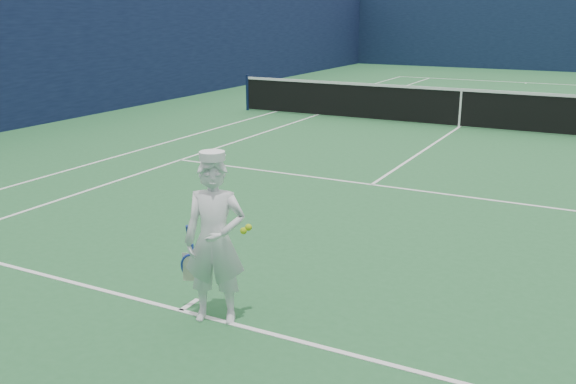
{
  "coord_description": "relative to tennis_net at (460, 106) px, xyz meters",
  "views": [
    {
      "loc": [
        3.72,
        -16.62,
        2.94
      ],
      "look_at": [
        0.43,
        -10.35,
        0.93
      ],
      "focal_mm": 40.0,
      "sensor_mm": 36.0,
      "label": 1
    }
  ],
  "objects": [
    {
      "name": "tennis_net",
      "position": [
        0.0,
        0.0,
        0.0
      ],
      "size": [
        12.88,
        0.09,
        1.07
      ],
      "color": "#141E4C",
      "rests_on": "ground"
    },
    {
      "name": "tennis_player",
      "position": [
        0.42,
        -11.85,
        0.27
      ],
      "size": [
        0.83,
        0.58,
        1.69
      ],
      "rotation": [
        0.0,
        0.0,
        0.37
      ],
      "color": "white",
      "rests_on": "ground"
    },
    {
      "name": "ground",
      "position": [
        0.0,
        0.0,
        -0.55
      ],
      "size": [
        80.0,
        80.0,
        0.0
      ],
      "primitive_type": "plane",
      "color": "#256334",
      "rests_on": "ground"
    },
    {
      "name": "windscreen_fence",
      "position": [
        0.0,
        0.0,
        1.45
      ],
      "size": [
        20.12,
        36.12,
        4.0
      ],
      "color": "#0E1A36",
      "rests_on": "ground"
    },
    {
      "name": "court_markings",
      "position": [
        0.0,
        0.0,
        -0.55
      ],
      "size": [
        11.03,
        23.83,
        0.01
      ],
      "color": "white",
      "rests_on": "ground"
    }
  ]
}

